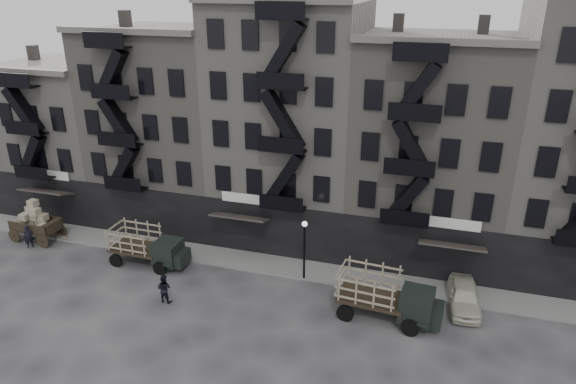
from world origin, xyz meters
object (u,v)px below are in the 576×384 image
(stake_truck_west, at_px, (147,244))
(stake_truck_east, at_px, (386,293))
(pedestrian_mid, at_px, (164,288))
(wagon, at_px, (34,218))
(pedestrian_west, at_px, (29,237))
(car_east, at_px, (464,296))

(stake_truck_west, height_order, stake_truck_east, stake_truck_east)
(stake_truck_west, xyz_separation_m, pedestrian_mid, (3.38, -3.74, -0.63))
(wagon, relative_size, pedestrian_west, 2.12)
(wagon, height_order, stake_truck_west, wagon)
(car_east, bearing_deg, pedestrian_west, 178.40)
(pedestrian_mid, bearing_deg, stake_truck_west, -47.64)
(wagon, distance_m, car_east, 30.96)
(wagon, height_order, car_east, wagon)
(car_east, height_order, pedestrian_west, pedestrian_west)
(wagon, xyz_separation_m, stake_truck_east, (26.53, -2.25, -0.07))
(stake_truck_west, bearing_deg, pedestrian_west, -176.37)
(wagon, xyz_separation_m, car_east, (30.94, 0.17, -1.02))
(pedestrian_west, height_order, pedestrian_mid, pedestrian_mid)
(wagon, height_order, pedestrian_mid, wagon)
(stake_truck_east, bearing_deg, wagon, 179.89)
(pedestrian_west, distance_m, pedestrian_mid, 13.37)
(stake_truck_west, height_order, car_east, stake_truck_west)
(stake_truck_east, distance_m, pedestrian_mid, 13.34)
(wagon, bearing_deg, stake_truck_west, -2.02)
(car_east, bearing_deg, stake_truck_east, -155.50)
(pedestrian_west, bearing_deg, pedestrian_mid, -58.88)
(pedestrian_mid, bearing_deg, car_east, -164.85)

